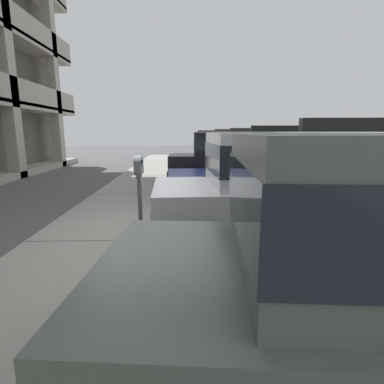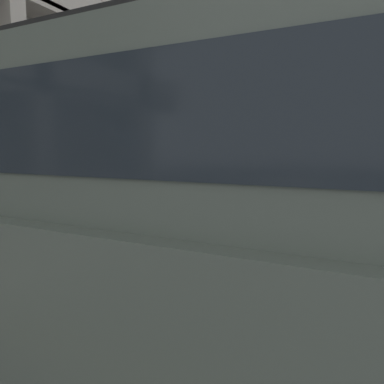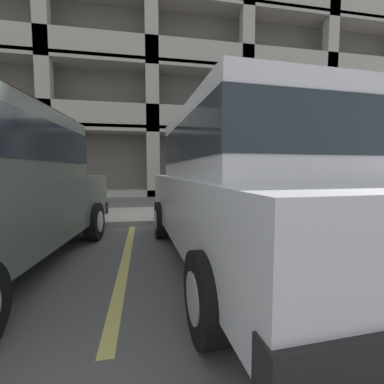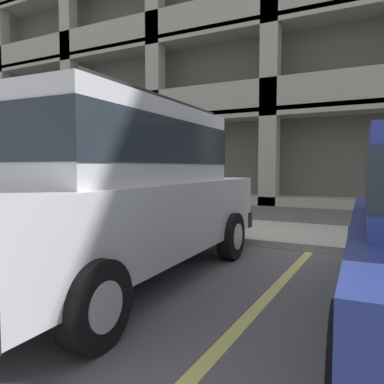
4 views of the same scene
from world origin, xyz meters
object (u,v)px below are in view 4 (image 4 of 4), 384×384
object	(u,v)px
fire_hydrant	(44,202)
silver_suv	(114,186)
parking_meter_near	(207,171)
parking_garage	(304,29)

from	to	relation	value
fire_hydrant	silver_suv	bearing A→B (deg)	-32.61
silver_suv	parking_meter_near	distance (m)	2.61
parking_meter_near	parking_garage	bearing A→B (deg)	93.81
parking_garage	parking_meter_near	bearing A→B (deg)	-86.19
silver_suv	parking_meter_near	world-z (taller)	silver_suv
fire_hydrant	parking_garage	bearing A→B (deg)	71.99
silver_suv	fire_hydrant	size ratio (longest dim) A/B	6.94
silver_suv	parking_garage	bearing A→B (deg)	90.72
fire_hydrant	parking_meter_near	bearing A→B (deg)	-3.79
silver_suv	fire_hydrant	distance (m)	5.43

